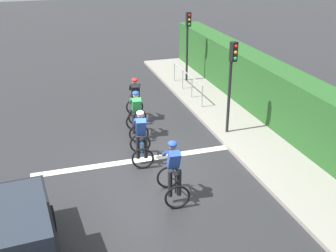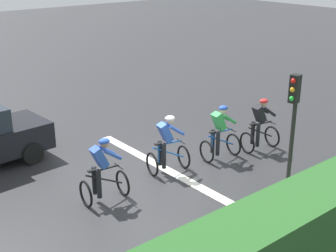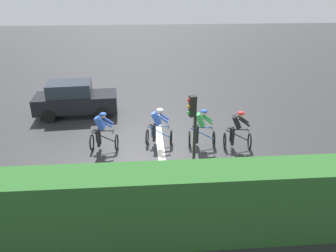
{
  "view_description": "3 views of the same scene",
  "coord_description": "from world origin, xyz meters",
  "px_view_note": "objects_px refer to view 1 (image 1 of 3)",
  "views": [
    {
      "loc": [
        -2.85,
        -11.11,
        6.39
      ],
      "look_at": [
        0.6,
        -0.09,
        1.26
      ],
      "focal_mm": 45.3,
      "sensor_mm": 36.0,
      "label": 1
    },
    {
      "loc": [
        9.26,
        -7.36,
        5.88
      ],
      "look_at": [
        -0.74,
        0.79,
        1.09
      ],
      "focal_mm": 50.71,
      "sensor_mm": 36.0,
      "label": 2
    },
    {
      "loc": [
        12.09,
        -0.25,
        6.46
      ],
      "look_at": [
        0.8,
        0.62,
        1.28
      ],
      "focal_mm": 34.5,
      "sensor_mm": 36.0,
      "label": 3
    }
  ],
  "objects_px": {
    "traffic_light_near_crossing": "(231,75)",
    "cyclist_lead": "(136,101)",
    "cyclist_mid": "(141,138)",
    "cyclist_second": "(137,116)",
    "car_black": "(12,244)",
    "traffic_light_far_junction": "(188,37)",
    "cyclist_fourth": "(173,173)",
    "pedestrian_railing_kerbside": "(187,78)"
  },
  "relations": [
    {
      "from": "cyclist_lead",
      "to": "cyclist_mid",
      "type": "relative_size",
      "value": 1.0
    },
    {
      "from": "cyclist_lead",
      "to": "pedestrian_railing_kerbside",
      "type": "relative_size",
      "value": 0.46
    },
    {
      "from": "cyclist_second",
      "to": "car_black",
      "type": "height_order",
      "value": "car_black"
    },
    {
      "from": "cyclist_mid",
      "to": "cyclist_lead",
      "type": "bearing_deg",
      "value": 79.59
    },
    {
      "from": "car_black",
      "to": "traffic_light_far_junction",
      "type": "distance_m",
      "value": 13.52
    },
    {
      "from": "cyclist_fourth",
      "to": "car_black",
      "type": "bearing_deg",
      "value": -155.29
    },
    {
      "from": "cyclist_second",
      "to": "traffic_light_near_crossing",
      "type": "distance_m",
      "value": 3.5
    },
    {
      "from": "cyclist_second",
      "to": "cyclist_fourth",
      "type": "xyz_separation_m",
      "value": [
        0.01,
        -4.05,
        0.0
      ]
    },
    {
      "from": "car_black",
      "to": "traffic_light_near_crossing",
      "type": "height_order",
      "value": "traffic_light_near_crossing"
    },
    {
      "from": "pedestrian_railing_kerbside",
      "to": "cyclist_lead",
      "type": "bearing_deg",
      "value": -143.36
    },
    {
      "from": "cyclist_lead",
      "to": "cyclist_second",
      "type": "distance_m",
      "value": 1.46
    },
    {
      "from": "car_black",
      "to": "traffic_light_far_junction",
      "type": "relative_size",
      "value": 1.26
    },
    {
      "from": "cyclist_mid",
      "to": "car_black",
      "type": "height_order",
      "value": "car_black"
    },
    {
      "from": "cyclist_mid",
      "to": "pedestrian_railing_kerbside",
      "type": "xyz_separation_m",
      "value": [
        3.4,
        5.3,
        -0.0
      ]
    },
    {
      "from": "cyclist_fourth",
      "to": "car_black",
      "type": "relative_size",
      "value": 0.39
    },
    {
      "from": "cyclist_second",
      "to": "traffic_light_far_junction",
      "type": "height_order",
      "value": "traffic_light_far_junction"
    },
    {
      "from": "cyclist_mid",
      "to": "traffic_light_near_crossing",
      "type": "relative_size",
      "value": 0.5
    },
    {
      "from": "cyclist_mid",
      "to": "cyclist_second",
      "type": "bearing_deg",
      "value": 80.81
    },
    {
      "from": "cyclist_lead",
      "to": "cyclist_mid",
      "type": "height_order",
      "value": "same"
    },
    {
      "from": "cyclist_mid",
      "to": "traffic_light_far_junction",
      "type": "distance_m",
      "value": 8.17
    },
    {
      "from": "traffic_light_near_crossing",
      "to": "car_black",
      "type": "bearing_deg",
      "value": -144.43
    },
    {
      "from": "cyclist_fourth",
      "to": "pedestrian_railing_kerbside",
      "type": "height_order",
      "value": "cyclist_fourth"
    },
    {
      "from": "traffic_light_near_crossing",
      "to": "traffic_light_far_junction",
      "type": "relative_size",
      "value": 1.0
    },
    {
      "from": "cyclist_mid",
      "to": "traffic_light_far_junction",
      "type": "height_order",
      "value": "traffic_light_far_junction"
    },
    {
      "from": "cyclist_mid",
      "to": "pedestrian_railing_kerbside",
      "type": "bearing_deg",
      "value": 57.33
    },
    {
      "from": "traffic_light_near_crossing",
      "to": "cyclist_lead",
      "type": "bearing_deg",
      "value": 140.63
    },
    {
      "from": "traffic_light_far_junction",
      "to": "cyclist_fourth",
      "type": "bearing_deg",
      "value": -111.85
    },
    {
      "from": "car_black",
      "to": "cyclist_fourth",
      "type": "bearing_deg",
      "value": 24.71
    },
    {
      "from": "cyclist_fourth",
      "to": "traffic_light_far_junction",
      "type": "relative_size",
      "value": 0.5
    },
    {
      "from": "cyclist_lead",
      "to": "car_black",
      "type": "height_order",
      "value": "car_black"
    },
    {
      "from": "cyclist_fourth",
      "to": "cyclist_lead",
      "type": "bearing_deg",
      "value": 86.9
    },
    {
      "from": "cyclist_lead",
      "to": "cyclist_fourth",
      "type": "distance_m",
      "value": 5.49
    },
    {
      "from": "cyclist_second",
      "to": "cyclist_mid",
      "type": "bearing_deg",
      "value": -99.19
    },
    {
      "from": "cyclist_fourth",
      "to": "car_black",
      "type": "distance_m",
      "value": 4.34
    },
    {
      "from": "cyclist_fourth",
      "to": "traffic_light_near_crossing",
      "type": "relative_size",
      "value": 0.5
    },
    {
      "from": "cyclist_lead",
      "to": "traffic_light_near_crossing",
      "type": "height_order",
      "value": "traffic_light_near_crossing"
    },
    {
      "from": "traffic_light_far_junction",
      "to": "pedestrian_railing_kerbside",
      "type": "distance_m",
      "value": 2.29
    },
    {
      "from": "car_black",
      "to": "traffic_light_far_junction",
      "type": "bearing_deg",
      "value": 55.34
    },
    {
      "from": "cyclist_mid",
      "to": "car_black",
      "type": "xyz_separation_m",
      "value": [
        -3.65,
        -4.09,
        0.08
      ]
    },
    {
      "from": "cyclist_mid",
      "to": "traffic_light_near_crossing",
      "type": "distance_m",
      "value": 3.77
    },
    {
      "from": "cyclist_fourth",
      "to": "pedestrian_railing_kerbside",
      "type": "bearing_deg",
      "value": 67.7
    },
    {
      "from": "car_black",
      "to": "cyclist_lead",
      "type": "bearing_deg",
      "value": 59.85
    }
  ]
}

